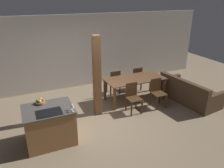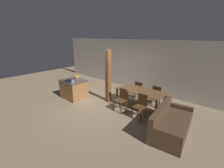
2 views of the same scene
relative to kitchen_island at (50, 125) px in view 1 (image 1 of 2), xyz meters
The scene contains 13 objects.
ground_plane 1.44m from the kitchen_island, 18.34° to the left, with size 16.00×16.00×0.00m, color #847056.
wall_back 3.51m from the kitchen_island, 67.49° to the left, with size 11.20×0.08×2.70m.
kitchen_island is the anchor object (origin of this frame).
fruit_bowl 0.60m from the kitchen_island, 110.98° to the left, with size 0.23×0.23×0.12m.
wine_glass_near 0.85m from the kitchen_island, 37.78° to the right, with size 0.07×0.07×0.16m.
wine_glass_middle 0.82m from the kitchen_island, 30.84° to the right, with size 0.07×0.07×0.16m.
dining_table 3.20m from the kitchen_island, 21.66° to the left, with size 1.95×0.92×0.77m.
dining_chair_near_left 2.57m from the kitchen_island, 10.93° to the left, with size 0.40×0.40×0.90m.
dining_chair_near_right 3.44m from the kitchen_island, ahead, with size 0.40×0.40×0.90m.
dining_chair_far_left 3.14m from the kitchen_island, 36.46° to the left, with size 0.40×0.40×0.90m.
dining_chair_far_right 3.88m from the kitchen_island, 28.74° to the left, with size 0.40×0.40×0.90m.
couch 4.60m from the kitchen_island, ahead, with size 1.15×2.06×0.81m.
timber_post 1.86m from the kitchen_island, 28.16° to the left, with size 0.20×0.20×2.34m.
Camera 1 is at (-1.74, -5.08, 3.32)m, focal length 35.00 mm.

